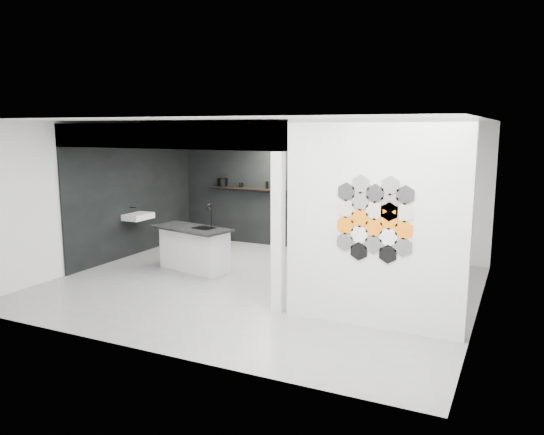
{
  "coord_description": "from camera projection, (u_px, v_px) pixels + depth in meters",
  "views": [
    {
      "loc": [
        3.99,
        -7.82,
        2.69
      ],
      "look_at": [
        0.1,
        0.3,
        1.15
      ],
      "focal_mm": 35.0,
      "sensor_mm": 36.0,
      "label": 1
    }
  ],
  "objects": [
    {
      "name": "glass_bowl",
      "position": [
        326.0,
        189.0,
        11.36
      ],
      "size": [
        0.18,
        0.18,
        0.11
      ],
      "primitive_type": "cylinder",
      "rotation": [
        0.0,
        0.0,
        -0.17
      ],
      "color": "gray",
      "rests_on": "display_shelf"
    },
    {
      "name": "display_shelf",
      "position": [
        269.0,
        190.0,
        11.95
      ],
      "size": [
        3.0,
        0.15,
        0.04
      ],
      "primitive_type": "cube",
      "color": "black",
      "rests_on": "bay_clad_back"
    },
    {
      "name": "bay_clad_left",
      "position": [
        135.0,
        199.0,
        11.28
      ],
      "size": [
        0.04,
        4.0,
        2.35
      ],
      "primitive_type": "cube",
      "color": "black",
      "rests_on": "floor"
    },
    {
      "name": "bottle_dark",
      "position": [
        267.0,
        185.0,
        11.95
      ],
      "size": [
        0.08,
        0.08,
        0.16
      ],
      "primitive_type": "cylinder",
      "rotation": [
        0.0,
        0.0,
        -0.41
      ],
      "color": "black",
      "rests_on": "display_shelf"
    },
    {
      "name": "glass_vase",
      "position": [
        326.0,
        189.0,
        11.36
      ],
      "size": [
        0.1,
        0.1,
        0.14
      ],
      "primitive_type": "cylinder",
      "rotation": [
        0.0,
        0.0,
        0.0
      ],
      "color": "gray",
      "rests_on": "display_shelf"
    },
    {
      "name": "wall_basin",
      "position": [
        138.0,
        216.0,
        11.05
      ],
      "size": [
        0.4,
        0.6,
        0.12
      ],
      "primitive_type": "cube",
      "color": "silver",
      "rests_on": "bay_clad_left"
    },
    {
      "name": "utensil_cup",
      "position": [
        241.0,
        185.0,
        12.24
      ],
      "size": [
        0.09,
        0.09,
        0.11
      ],
      "primitive_type": "cylinder",
      "rotation": [
        0.0,
        0.0,
        0.05
      ],
      "color": "black",
      "rests_on": "display_shelf"
    },
    {
      "name": "kitchen_island",
      "position": [
        194.0,
        248.0,
        10.04
      ],
      "size": [
        1.69,
        1.01,
        1.27
      ],
      "rotation": [
        0.0,
        0.0,
        -0.21
      ],
      "color": "silver",
      "rests_on": "floor"
    },
    {
      "name": "kettle",
      "position": [
        302.0,
        187.0,
        11.59
      ],
      "size": [
        0.2,
        0.2,
        0.17
      ],
      "primitive_type": "ellipsoid",
      "rotation": [
        0.0,
        0.0,
        -0.01
      ],
      "color": "black",
      "rests_on": "display_shelf"
    },
    {
      "name": "hex_tile_cluster",
      "position": [
        375.0,
        219.0,
        6.93
      ],
      "size": [
        1.04,
        0.02,
        1.16
      ],
      "color": "black",
      "rests_on": "partition_panel"
    },
    {
      "name": "bulkhead",
      "position": [
        222.0,
        135.0,
        10.12
      ],
      "size": [
        4.4,
        4.0,
        0.4
      ],
      "primitive_type": "cube",
      "color": "silver",
      "rests_on": "corner_column"
    },
    {
      "name": "bay_clad_back",
      "position": [
        267.0,
        194.0,
        12.1
      ],
      "size": [
        4.4,
        0.04,
        2.35
      ],
      "primitive_type": "cube",
      "color": "black",
      "rests_on": "floor"
    },
    {
      "name": "fascia_beam",
      "position": [
        159.0,
        136.0,
        8.41
      ],
      "size": [
        4.4,
        0.16,
        0.4
      ],
      "primitive_type": "cube",
      "color": "silver",
      "rests_on": "corner_column"
    },
    {
      "name": "partition_panel",
      "position": [
        374.0,
        225.0,
        7.03
      ],
      "size": [
        2.45,
        0.15,
        2.8
      ],
      "primitive_type": "cube",
      "color": "silver",
      "rests_on": "floor"
    },
    {
      "name": "floor",
      "position": [
        259.0,
        286.0,
        9.11
      ],
      "size": [
        7.0,
        6.0,
        0.01
      ],
      "primitive_type": "cube",
      "color": "slate"
    },
    {
      "name": "stockpot",
      "position": [
        223.0,
        182.0,
        12.44
      ],
      "size": [
        0.26,
        0.26,
        0.19
      ],
      "primitive_type": "cylinder",
      "rotation": [
        0.0,
        0.0,
        -0.12
      ],
      "color": "black",
      "rests_on": "display_shelf"
    },
    {
      "name": "corner_column",
      "position": [
        278.0,
        233.0,
        7.67
      ],
      "size": [
        0.16,
        0.16,
        2.35
      ],
      "primitive_type": "cube",
      "color": "silver",
      "rests_on": "floor"
    }
  ]
}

